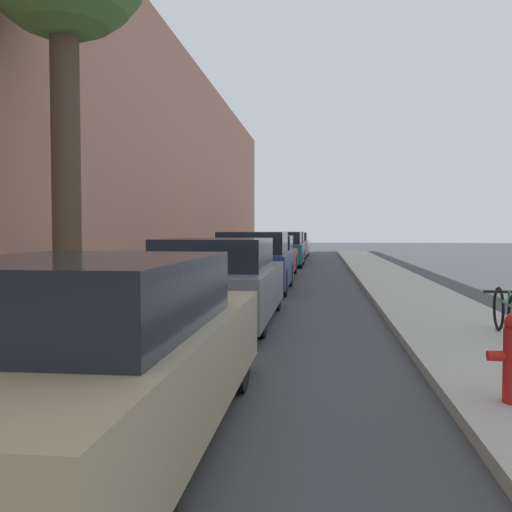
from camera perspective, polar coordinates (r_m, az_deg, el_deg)
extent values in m
plane|color=#3D3D3F|center=(14.24, 3.20, -3.64)|extent=(120.00, 120.00, 0.00)
cube|color=#ADA89E|center=(14.70, -8.18, -3.23)|extent=(2.00, 52.00, 0.12)
cube|color=#ADA89E|center=(14.36, 14.85, -3.43)|extent=(2.00, 52.00, 0.12)
cube|color=tan|center=(15.21, -13.30, 11.48)|extent=(0.70, 52.00, 7.83)
cylinder|color=black|center=(6.01, -17.95, -9.15)|extent=(0.22, 0.65, 0.65)
cylinder|color=black|center=(5.54, -2.09, -10.01)|extent=(0.22, 0.65, 0.65)
cylinder|color=black|center=(2.86, -11.53, -22.38)|extent=(0.22, 0.65, 0.65)
cube|color=tan|center=(4.35, -16.00, -10.94)|extent=(1.86, 4.65, 0.69)
cube|color=black|center=(4.09, -17.10, -3.53)|extent=(1.64, 2.42, 0.48)
cylinder|color=black|center=(11.25, -6.64, -3.70)|extent=(0.22, 0.62, 0.62)
cylinder|color=black|center=(10.99, 1.84, -3.83)|extent=(0.22, 0.62, 0.62)
cylinder|color=black|center=(8.57, -10.94, -5.68)|extent=(0.22, 0.62, 0.62)
cylinder|color=black|center=(8.23, 0.23, -5.98)|extent=(0.22, 0.62, 0.62)
cube|color=slate|center=(9.69, -3.75, -3.35)|extent=(1.89, 4.51, 0.73)
cube|color=black|center=(9.47, -3.96, 0.23)|extent=(1.66, 2.34, 0.50)
cylinder|color=black|center=(15.97, -2.45, -1.77)|extent=(0.22, 0.66, 0.66)
cylinder|color=black|center=(15.80, 3.24, -1.82)|extent=(0.22, 0.66, 0.66)
cylinder|color=black|center=(13.52, -4.10, -2.56)|extent=(0.22, 0.66, 0.66)
cylinder|color=black|center=(13.32, 2.61, -2.63)|extent=(0.22, 0.66, 0.66)
cube|color=navy|center=(14.61, -0.15, -1.23)|extent=(1.80, 4.01, 0.78)
cube|color=black|center=(14.42, -0.22, 1.34)|extent=(1.58, 2.09, 0.54)
cylinder|color=black|center=(20.60, -0.49, -0.78)|extent=(0.22, 0.68, 0.68)
cylinder|color=black|center=(20.47, 3.75, -0.81)|extent=(0.22, 0.68, 0.68)
cylinder|color=black|center=(18.11, -1.47, -1.24)|extent=(0.22, 0.68, 0.68)
cylinder|color=black|center=(17.96, 3.36, -1.28)|extent=(0.22, 0.68, 0.68)
cube|color=maroon|center=(19.26, 1.30, -0.44)|extent=(1.73, 4.07, 0.69)
cube|color=black|center=(19.07, 1.26, 1.30)|extent=(1.53, 2.12, 0.48)
cylinder|color=black|center=(25.94, 1.21, -0.12)|extent=(0.22, 0.66, 0.66)
cylinder|color=black|center=(25.84, 4.58, -0.14)|extent=(0.22, 0.66, 0.66)
cylinder|color=black|center=(23.51, 0.65, -0.39)|extent=(0.22, 0.66, 0.66)
cylinder|color=black|center=(23.40, 4.37, -0.41)|extent=(0.22, 0.66, 0.66)
cube|color=#1E6066|center=(24.65, 2.71, 0.31)|extent=(1.73, 3.94, 0.79)
cube|color=black|center=(24.48, 2.69, 1.81)|extent=(1.53, 2.05, 0.51)
cylinder|color=black|center=(31.07, 1.72, 0.34)|extent=(0.22, 0.69, 0.69)
cylinder|color=black|center=(30.97, 4.82, 0.33)|extent=(0.22, 0.69, 0.69)
cylinder|color=black|center=(28.53, 1.28, 0.15)|extent=(0.22, 0.69, 0.69)
cylinder|color=black|center=(28.42, 4.67, 0.13)|extent=(0.22, 0.69, 0.69)
cube|color=maroon|center=(29.73, 3.13, 0.67)|extent=(1.91, 4.11, 0.75)
cube|color=black|center=(29.55, 3.11, 1.91)|extent=(1.68, 2.14, 0.53)
cylinder|color=black|center=(36.54, 2.66, 0.64)|extent=(0.22, 0.65, 0.65)
cylinder|color=black|center=(36.47, 5.11, 0.62)|extent=(0.22, 0.65, 0.65)
cylinder|color=black|center=(34.08, 2.38, 0.50)|extent=(0.22, 0.65, 0.65)
cylinder|color=black|center=(34.00, 5.01, 0.49)|extent=(0.22, 0.65, 0.65)
cube|color=silver|center=(35.26, 3.79, 0.94)|extent=(1.78, 3.98, 0.76)
cube|color=black|center=(35.09, 3.78, 1.95)|extent=(1.56, 2.07, 0.49)
cylinder|color=#4C3A2B|center=(8.42, -18.34, 8.37)|extent=(0.39, 0.39, 4.57)
cylinder|color=red|center=(5.16, 22.74, -9.13)|extent=(0.14, 0.09, 0.09)
torus|color=black|center=(8.81, 22.95, -4.84)|extent=(0.09, 0.62, 0.62)
cube|color=#2D7547|center=(8.36, 23.59, -4.28)|extent=(0.10, 0.75, 0.04)
cylinder|color=#2D7547|center=(8.19, 23.84, -3.82)|extent=(0.04, 0.04, 0.17)
cube|color=black|center=(8.71, 23.07, -3.29)|extent=(0.44, 0.07, 0.04)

